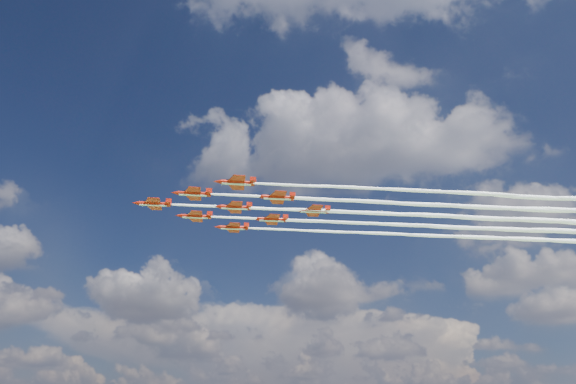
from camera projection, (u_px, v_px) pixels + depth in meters
The scene contains 8 objects.
jet_lead at pixel (433, 216), 141.97m from camera, with size 134.57×58.87×2.30m.
jet_row2_port at pixel (483, 207), 136.27m from camera, with size 134.57×58.87×2.30m.
jet_row2_starb at pixel (459, 227), 149.74m from camera, with size 134.57×58.87×2.30m.
jet_row3_port at pixel (536, 197), 130.58m from camera, with size 134.57×58.87×2.30m.
jet_row3_centre at pixel (506, 219), 144.05m from camera, with size 134.57×58.87×2.30m.
jet_row3_starb at pixel (482, 237), 157.52m from camera, with size 134.57×58.87×2.30m.
jet_row4_port at pixel (558, 210), 138.36m from camera, with size 134.57×58.87×2.30m.
jet_row4_starb at pixel (528, 230), 151.82m from camera, with size 134.57×58.87×2.30m.
Camera 1 is at (44.12, -116.13, 35.02)m, focal length 35.00 mm.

